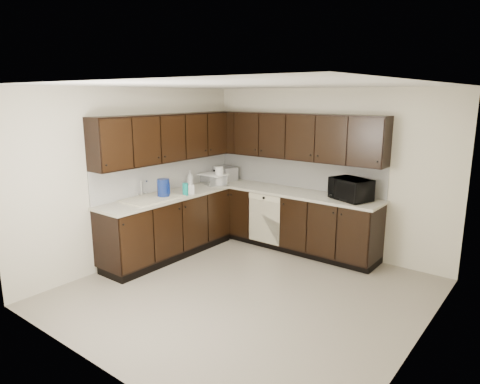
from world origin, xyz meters
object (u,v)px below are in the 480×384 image
at_px(storage_bin, 213,179).
at_px(sink, 152,203).
at_px(microwave, 350,189).
at_px(toaster_oven, 225,174).
at_px(blue_pitcher, 163,188).

bearing_deg(storage_bin, sink, -89.27).
bearing_deg(microwave, toaster_oven, -160.12).
height_order(toaster_oven, storage_bin, toaster_oven).
bearing_deg(storage_bin, blue_pitcher, -86.99).
relative_size(microwave, blue_pitcher, 2.06).
relative_size(sink, toaster_oven, 2.20).
distance_m(microwave, toaster_oven, 2.32).
bearing_deg(blue_pitcher, toaster_oven, 83.94).
distance_m(sink, blue_pitcher, 0.28).
xyz_separation_m(storage_bin, blue_pitcher, (0.06, -1.17, 0.05)).
relative_size(storage_bin, blue_pitcher, 1.55).
relative_size(toaster_oven, storage_bin, 0.89).
bearing_deg(microwave, sink, -122.19).
distance_m(sink, toaster_oven, 1.75).
relative_size(sink, blue_pitcher, 3.04).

